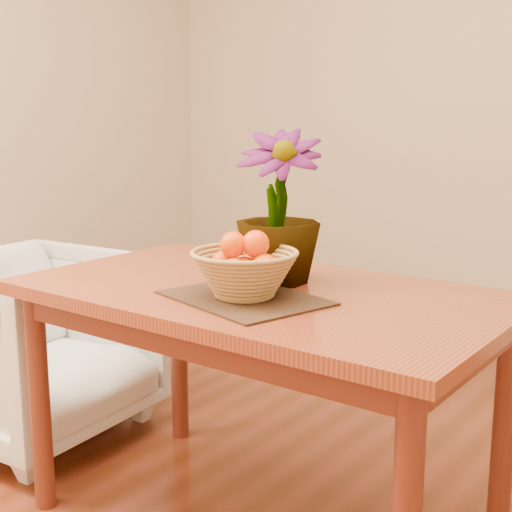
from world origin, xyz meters
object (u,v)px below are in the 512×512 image
Objects in this scene: table at (260,317)px; potted_plant at (278,207)px; armchair at (34,336)px; wicker_basket at (245,276)px.

potted_plant is at bearing 89.83° from table.
potted_plant is 1.25m from armchair.
potted_plant is (-0.04, 0.22, 0.16)m from wicker_basket.
wicker_basket is 0.65× the size of potted_plant.
potted_plant is (0.00, 0.09, 0.31)m from table.
armchair is at bearing 172.89° from wicker_basket.
table is 1.78× the size of armchair.
wicker_basket is (0.04, -0.13, 0.15)m from table.
armchair is (-1.15, 0.14, -0.42)m from wicker_basket.
table is at bearing 108.93° from wicker_basket.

